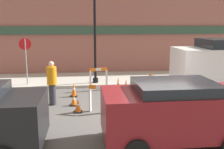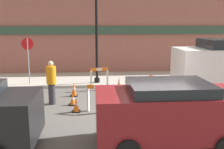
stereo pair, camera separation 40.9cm
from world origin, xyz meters
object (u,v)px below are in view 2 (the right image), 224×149
(stop_sign, at_px, (28,53))
(person_pedestrian, at_px, (223,60))
(streetlamp_post, at_px, (96,11))
(person_worker, at_px, (51,81))
(parked_car_1, at_px, (168,110))

(stop_sign, height_order, person_pedestrian, stop_sign)
(person_pedestrian, bearing_deg, streetlamp_post, -16.59)
(person_worker, distance_m, person_pedestrian, 10.58)
(person_worker, xyz_separation_m, person_pedestrian, (9.49, 4.67, 0.09))
(person_worker, xyz_separation_m, parked_car_1, (3.65, -3.90, 0.03))
(streetlamp_post, relative_size, person_worker, 3.29)
(streetlamp_post, distance_m, stop_sign, 4.10)
(stop_sign, bearing_deg, person_pedestrian, 174.14)
(streetlamp_post, height_order, stop_sign, streetlamp_post)
(streetlamp_post, bearing_deg, parked_car_1, -76.16)
(stop_sign, relative_size, person_pedestrian, 1.41)
(streetlamp_post, relative_size, person_pedestrian, 3.46)
(parked_car_1, bearing_deg, person_pedestrian, 55.69)
(stop_sign, relative_size, person_worker, 1.34)
(person_pedestrian, xyz_separation_m, parked_car_1, (-5.85, -8.57, -0.06))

